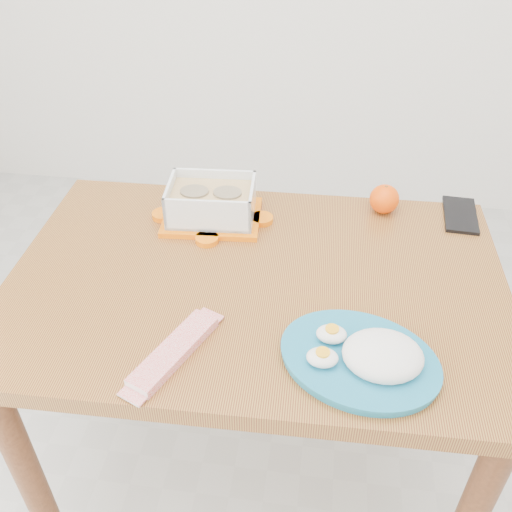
# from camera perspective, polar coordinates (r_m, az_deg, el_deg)

# --- Properties ---
(dining_table) EXTENTS (1.08, 0.73, 0.75)m
(dining_table) POSITION_cam_1_polar(r_m,az_deg,el_deg) (1.29, 0.00, -6.13)
(dining_table) COLOR #A2732E
(dining_table) RESTS_ON ground
(food_container) EXTENTS (0.24, 0.19, 0.10)m
(food_container) POSITION_cam_1_polar(r_m,az_deg,el_deg) (1.37, -4.48, 5.35)
(food_container) COLOR orange
(food_container) RESTS_ON dining_table
(orange_fruit) EXTENTS (0.07, 0.07, 0.07)m
(orange_fruit) POSITION_cam_1_polar(r_m,az_deg,el_deg) (1.44, 12.71, 5.58)
(orange_fruit) COLOR #FF4505
(orange_fruit) RESTS_ON dining_table
(rice_plate) EXTENTS (0.36, 0.36, 0.08)m
(rice_plate) POSITION_cam_1_polar(r_m,az_deg,el_deg) (1.04, 11.04, -9.73)
(rice_plate) COLOR teal
(rice_plate) RESTS_ON dining_table
(candy_bar) EXTENTS (0.13, 0.21, 0.02)m
(candy_bar) POSITION_cam_1_polar(r_m,az_deg,el_deg) (1.06, -8.19, -9.40)
(candy_bar) COLOR red
(candy_bar) RESTS_ON dining_table
(smartphone) EXTENTS (0.09, 0.16, 0.01)m
(smartphone) POSITION_cam_1_polar(r_m,az_deg,el_deg) (1.49, 19.75, 3.89)
(smartphone) COLOR black
(smartphone) RESTS_ON dining_table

